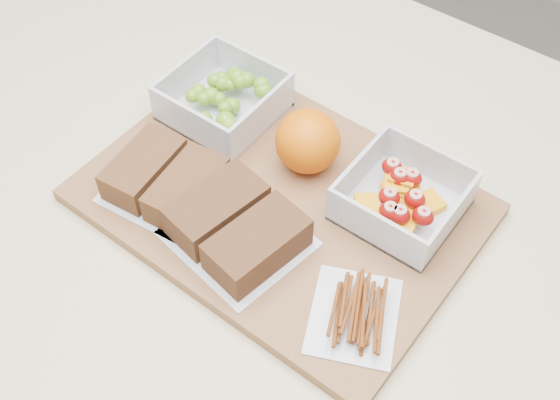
# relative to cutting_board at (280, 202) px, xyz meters

# --- Properties ---
(counter) EXTENTS (1.20, 0.90, 0.90)m
(counter) POSITION_rel_cutting_board_xyz_m (-0.01, -0.02, -0.46)
(counter) COLOR beige
(counter) RESTS_ON ground
(cutting_board) EXTENTS (0.43, 0.31, 0.02)m
(cutting_board) POSITION_rel_cutting_board_xyz_m (0.00, 0.00, 0.00)
(cutting_board) COLOR brown
(cutting_board) RESTS_ON counter
(grape_container) EXTENTS (0.12, 0.12, 0.05)m
(grape_container) POSITION_rel_cutting_board_xyz_m (-0.13, 0.07, 0.03)
(grape_container) COLOR silver
(grape_container) RESTS_ON cutting_board
(fruit_container) EXTENTS (0.12, 0.12, 0.05)m
(fruit_container) POSITION_rel_cutting_board_xyz_m (0.12, 0.07, 0.03)
(fruit_container) COLOR silver
(fruit_container) RESTS_ON cutting_board
(orange) EXTENTS (0.07, 0.07, 0.07)m
(orange) POSITION_rel_cutting_board_xyz_m (-0.01, 0.06, 0.05)
(orange) COLOR #E46405
(orange) RESTS_ON cutting_board
(sandwich_bag_left) EXTENTS (0.14, 0.12, 0.04)m
(sandwich_bag_left) POSITION_rel_cutting_board_xyz_m (-0.11, -0.07, 0.03)
(sandwich_bag_left) COLOR silver
(sandwich_bag_left) RESTS_ON cutting_board
(sandwich_bag_center) EXTENTS (0.16, 0.14, 0.04)m
(sandwich_bag_center) POSITION_rel_cutting_board_xyz_m (-0.00, -0.07, 0.03)
(sandwich_bag_center) COLOR silver
(sandwich_bag_center) RESTS_ON cutting_board
(pretzel_bag) EXTENTS (0.12, 0.13, 0.02)m
(pretzel_bag) POSITION_rel_cutting_board_xyz_m (0.15, -0.08, 0.02)
(pretzel_bag) COLOR silver
(pretzel_bag) RESTS_ON cutting_board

